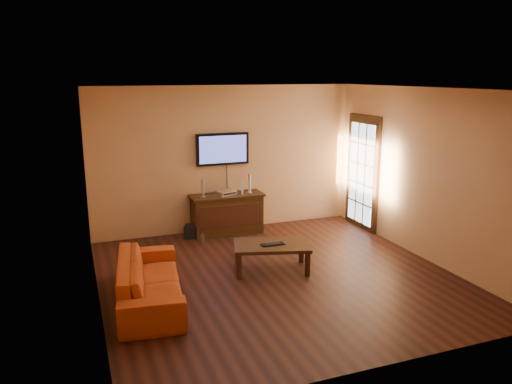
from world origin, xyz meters
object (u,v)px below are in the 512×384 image
speaker_right (250,184)px  television (223,149)px  bottle (203,239)px  coffee_table (272,247)px  subwoofer (191,231)px  keyboard (273,244)px  av_receiver (226,193)px  game_console (242,188)px  media_console (227,214)px  sofa (149,273)px  speaker_left (203,189)px

speaker_right → television: bearing=153.4°
television → bottle: 1.70m
television → coffee_table: television is taller
subwoofer → keyboard: 2.15m
coffee_table → keyboard: 0.08m
coffee_table → av_receiver: av_receiver is taller
subwoofer → game_console: bearing=22.5°
media_console → coffee_table: size_ratio=1.07×
coffee_table → sofa: sofa is taller
speaker_right → bottle: size_ratio=1.85×
sofa → speaker_left: speaker_left is taller
coffee_table → subwoofer: (-0.78, 1.93, -0.25)m
television → subwoofer: size_ratio=4.27×
speaker_right → subwoofer: bearing=-178.1°
av_receiver → subwoofer: (-0.68, -0.05, -0.66)m
coffee_table → speaker_right: (0.36, 1.97, 0.53)m
media_console → speaker_right: bearing=-0.7°
keyboard → coffee_table: bearing=86.6°
subwoofer → bottle: 0.41m
bottle → speaker_left: bearing=72.2°
bottle → speaker_right: bearing=22.9°
sofa → speaker_left: 2.76m
speaker_left → television: bearing=29.0°
av_receiver → television: bearing=67.2°
subwoofer → media_console: bearing=24.5°
sofa → speaker_left: size_ratio=6.10×
speaker_left → keyboard: bearing=-74.9°
sofa → av_receiver: av_receiver is taller
media_console → keyboard: size_ratio=3.81×
media_console → sofa: bearing=-126.8°
keyboard → speaker_right: bearing=79.8°
television → speaker_left: television is taller
television → bottle: size_ratio=5.30×
coffee_table → subwoofer: size_ratio=5.42×
keyboard → media_console: bearing=92.3°
media_console → speaker_left: (-0.45, -0.03, 0.52)m
speaker_right → av_receiver: size_ratio=1.06×
media_console → game_console: size_ratio=6.50×
bottle → game_console: bearing=25.7°
media_console → av_receiver: (-0.01, 0.01, 0.40)m
av_receiver → game_console: bearing=-23.6°
coffee_table → keyboard: bearing=-93.4°
av_receiver → bottle: 1.00m
speaker_right → game_console: bearing=-175.7°
media_console → bottle: media_console is taller
speaker_right → game_console: (-0.15, -0.01, -0.06)m
sofa → subwoofer: bearing=-17.8°
media_console → game_console: game_console is taller
television → keyboard: bearing=-87.9°
speaker_left → bottle: (-0.13, -0.41, -0.80)m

